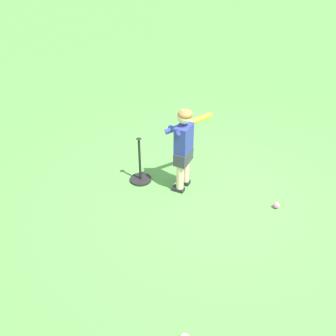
% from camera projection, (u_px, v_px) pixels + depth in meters
% --- Properties ---
extents(ground_plane, '(40.00, 40.00, 0.00)m').
position_uv_depth(ground_plane, '(214.00, 198.00, 4.86)').
color(ground_plane, '#519942').
extents(child_batter, '(0.35, 0.62, 1.08)m').
position_uv_depth(child_batter, '(184.00, 142.00, 4.71)').
color(child_batter, '#232328').
rests_on(child_batter, ground).
extents(play_ball_by_bucket, '(0.07, 0.07, 0.07)m').
position_uv_depth(play_ball_by_bucket, '(276.00, 205.00, 4.69)').
color(play_ball_by_bucket, pink).
rests_on(play_ball_by_bucket, ground).
extents(batting_tee, '(0.28, 0.28, 0.62)m').
position_uv_depth(batting_tee, '(140.00, 174.00, 5.13)').
color(batting_tee, black).
rests_on(batting_tee, ground).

